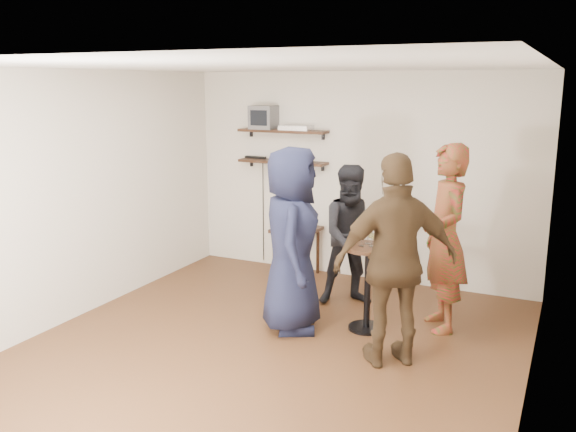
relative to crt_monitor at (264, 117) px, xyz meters
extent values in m
cube|color=#462916|center=(1.27, -2.38, -2.04)|extent=(4.50, 5.00, 0.04)
cube|color=white|center=(1.27, -2.38, 0.60)|extent=(4.50, 5.00, 0.04)
cube|color=beige|center=(1.27, 0.15, -0.72)|extent=(4.50, 0.04, 2.60)
cube|color=beige|center=(1.27, -4.89, -0.72)|extent=(4.50, 0.04, 2.60)
cube|color=beige|center=(-1.00, -2.38, -0.72)|extent=(0.04, 5.00, 2.60)
cube|color=beige|center=(3.54, -2.38, -0.72)|extent=(0.04, 5.00, 2.60)
cube|color=black|center=(0.27, 0.00, -0.17)|extent=(1.20, 0.25, 0.04)
cube|color=black|center=(0.27, 0.00, -0.57)|extent=(1.20, 0.25, 0.04)
cube|color=#59595B|center=(0.00, 0.00, 0.00)|extent=(0.32, 0.30, 0.30)
cube|color=silver|center=(0.46, 0.00, -0.12)|extent=(0.40, 0.24, 0.06)
cube|color=black|center=(0.41, 0.00, -0.50)|extent=(0.22, 0.10, 0.10)
cube|color=black|center=(-0.16, 0.05, -0.54)|extent=(0.30, 0.05, 0.03)
cube|color=black|center=(0.56, -0.19, -1.40)|extent=(0.56, 0.56, 0.04)
cylinder|color=black|center=(0.34, -0.41, -1.72)|extent=(0.04, 0.04, 0.60)
cylinder|color=black|center=(0.77, -0.41, -1.72)|extent=(0.04, 0.04, 0.60)
cylinder|color=black|center=(0.34, 0.02, -1.72)|extent=(0.04, 0.04, 0.60)
cylinder|color=black|center=(0.77, 0.02, -1.72)|extent=(0.04, 0.04, 0.60)
cylinder|color=silver|center=(0.56, -0.19, -1.23)|extent=(0.14, 0.14, 0.31)
cylinder|color=#2E6D1F|center=(0.54, -0.19, -0.91)|extent=(0.01, 0.07, 0.56)
cone|color=white|center=(0.50, -0.19, -0.57)|extent=(0.07, 0.09, 0.12)
cylinder|color=#2E6D1F|center=(0.57, -0.18, -0.88)|extent=(0.03, 0.06, 0.62)
cone|color=white|center=(0.60, -0.16, -0.51)|extent=(0.11, 0.13, 0.13)
cylinder|color=#2E6D1F|center=(0.56, -0.21, -0.85)|extent=(0.10, 0.09, 0.68)
cone|color=white|center=(0.56, -0.24, -0.45)|extent=(0.13, 0.13, 0.13)
cylinder|color=black|center=(1.94, -1.49, -1.16)|extent=(0.48, 0.48, 0.04)
cylinder|color=black|center=(1.94, -1.49, -1.58)|extent=(0.06, 0.06, 0.81)
cylinder|color=black|center=(1.94, -1.49, -2.00)|extent=(0.37, 0.37, 0.03)
cylinder|color=silver|center=(1.87, -1.53, -1.14)|extent=(0.05, 0.05, 0.00)
cylinder|color=silver|center=(1.87, -1.53, -1.09)|extent=(0.01, 0.01, 0.08)
cylinder|color=silver|center=(1.87, -1.53, -1.00)|extent=(0.06, 0.06, 0.10)
cylinder|color=#F0DB62|center=(1.87, -1.53, -1.02)|extent=(0.06, 0.06, 0.05)
cylinder|color=silver|center=(2.02, -1.52, -1.14)|extent=(0.06, 0.06, 0.00)
cylinder|color=silver|center=(2.02, -1.52, -1.09)|extent=(0.01, 0.01, 0.08)
cylinder|color=silver|center=(2.02, -1.52, -1.00)|extent=(0.06, 0.06, 0.10)
cylinder|color=#F0DB62|center=(2.02, -1.52, -1.02)|extent=(0.06, 0.06, 0.06)
cylinder|color=silver|center=(1.90, -1.41, -1.14)|extent=(0.06, 0.06, 0.00)
cylinder|color=silver|center=(1.90, -1.41, -1.09)|extent=(0.01, 0.01, 0.09)
cylinder|color=silver|center=(1.90, -1.41, -0.99)|extent=(0.07, 0.07, 0.11)
cylinder|color=#F0DB62|center=(1.90, -1.41, -1.01)|extent=(0.06, 0.06, 0.06)
cylinder|color=silver|center=(1.97, -1.49, -1.14)|extent=(0.06, 0.06, 0.00)
cylinder|color=silver|center=(1.97, -1.49, -1.09)|extent=(0.01, 0.01, 0.09)
cylinder|color=silver|center=(1.97, -1.49, -1.00)|extent=(0.07, 0.07, 0.11)
cylinder|color=#F0DB62|center=(1.97, -1.49, -1.02)|extent=(0.06, 0.06, 0.06)
imported|color=red|center=(2.61, -1.12, -1.07)|extent=(0.73, 0.82, 1.89)
imported|color=black|center=(1.55, -0.83, -1.23)|extent=(0.97, 0.91, 1.58)
imported|color=black|center=(1.24, -1.79, -1.09)|extent=(0.90, 1.07, 1.86)
imported|color=#3F2D1B|center=(2.39, -2.10, -1.07)|extent=(1.17, 1.02, 1.89)
camera|label=1|loc=(3.72, -7.09, 0.45)|focal=38.00mm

